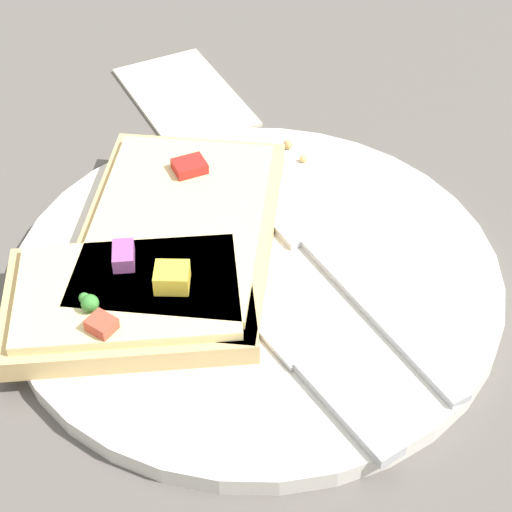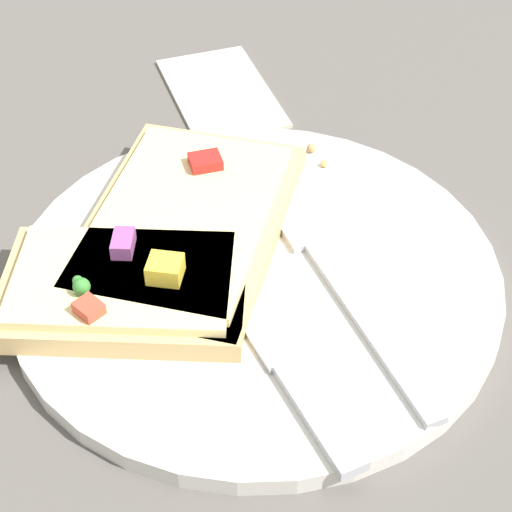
# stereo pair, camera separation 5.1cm
# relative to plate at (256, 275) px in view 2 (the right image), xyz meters

# --- Properties ---
(ground_plane) EXTENTS (4.00, 4.00, 0.00)m
(ground_plane) POSITION_rel_plate_xyz_m (0.00, 0.00, -0.01)
(ground_plane) COLOR #56514C
(plate) EXTENTS (0.29, 0.29, 0.01)m
(plate) POSITION_rel_plate_xyz_m (0.00, 0.00, 0.00)
(plate) COLOR silver
(plate) RESTS_ON ground
(fork) EXTENTS (0.23, 0.03, 0.01)m
(fork) POSITION_rel_plate_xyz_m (-0.01, -0.04, 0.01)
(fork) COLOR #B7B7BC
(fork) RESTS_ON plate
(knife) EXTENTS (0.19, 0.04, 0.01)m
(knife) POSITION_rel_plate_xyz_m (-0.07, 0.01, 0.01)
(knife) COLOR #B7B7BC
(knife) RESTS_ON plate
(pizza_slice_main) EXTENTS (0.22, 0.20, 0.03)m
(pizza_slice_main) POSITION_rel_plate_xyz_m (0.04, 0.03, 0.02)
(pizza_slice_main) COLOR tan
(pizza_slice_main) RESTS_ON plate
(pizza_slice_corner) EXTENTS (0.13, 0.16, 0.03)m
(pizza_slice_corner) POSITION_rel_plate_xyz_m (-0.00, 0.08, 0.02)
(pizza_slice_corner) COLOR tan
(pizza_slice_corner) RESTS_ON plate
(crumb_scatter) EXTENTS (0.11, 0.19, 0.01)m
(crumb_scatter) POSITION_rel_plate_xyz_m (0.06, -0.02, 0.01)
(crumb_scatter) COLOR tan
(crumb_scatter) RESTS_ON plate
(napkin) EXTENTS (0.12, 0.07, 0.01)m
(napkin) POSITION_rel_plate_xyz_m (0.21, -0.04, -0.00)
(napkin) COLOR beige
(napkin) RESTS_ON ground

